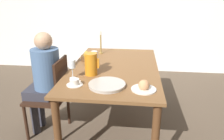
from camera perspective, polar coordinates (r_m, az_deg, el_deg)
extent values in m
plane|color=brown|center=(2.87, 0.59, -13.82)|extent=(20.00, 20.00, 0.00)
cube|color=white|center=(4.48, 3.58, 16.11)|extent=(10.00, 0.06, 2.60)
cube|color=brown|center=(2.53, 0.65, 0.54)|extent=(0.99, 1.67, 0.03)
cylinder|color=brown|center=(2.12, -13.98, -15.95)|extent=(0.07, 0.07, 0.74)
cylinder|color=brown|center=(3.45, -5.24, -0.97)|extent=(0.07, 0.07, 0.74)
cylinder|color=brown|center=(3.39, 9.37, -1.56)|extent=(0.07, 0.07, 0.74)
cylinder|color=#331E14|center=(2.67, -21.54, -12.76)|extent=(0.04, 0.04, 0.43)
cylinder|color=#331E14|center=(2.95, -18.26, -9.06)|extent=(0.04, 0.04, 0.43)
cylinder|color=#331E14|center=(2.52, -13.86, -13.84)|extent=(0.04, 0.04, 0.43)
cylinder|color=#331E14|center=(2.82, -11.30, -9.77)|extent=(0.04, 0.04, 0.43)
cube|color=#331E14|center=(2.62, -16.74, -6.93)|extent=(0.42, 0.42, 0.03)
cube|color=#331E14|center=(2.45, -13.03, -2.32)|extent=(0.03, 0.39, 0.45)
cylinder|color=#33333D|center=(2.74, -19.50, -11.13)|extent=(0.09, 0.09, 0.46)
cylinder|color=#33333D|center=(2.87, -18.14, -9.55)|extent=(0.09, 0.09, 0.46)
cube|color=#33333D|center=(2.65, -17.99, -5.32)|extent=(0.30, 0.34, 0.11)
cylinder|color=#4C6B93|center=(2.51, -16.78, 0.21)|extent=(0.30, 0.30, 0.46)
sphere|color=tan|center=(2.43, -17.51, 7.23)|extent=(0.19, 0.19, 0.19)
cylinder|color=tan|center=(2.70, -17.28, 4.08)|extent=(0.25, 0.06, 0.20)
cylinder|color=orange|center=(2.26, -5.52, 1.55)|extent=(0.13, 0.13, 0.23)
cube|color=orange|center=(2.24, -3.64, 1.76)|extent=(0.02, 0.02, 0.10)
cone|color=orange|center=(2.24, -6.91, 3.83)|extent=(0.04, 0.04, 0.04)
cylinder|color=white|center=(2.44, -4.53, 0.20)|extent=(0.07, 0.07, 0.00)
cylinder|color=white|center=(2.42, -4.57, 1.56)|extent=(0.01, 0.01, 0.12)
cylinder|color=white|center=(2.39, -4.63, 3.88)|extent=(0.07, 0.07, 0.09)
cylinder|color=white|center=(2.23, -10.18, -2.08)|extent=(0.07, 0.07, 0.00)
cylinder|color=white|center=(2.21, -10.26, -0.72)|extent=(0.01, 0.01, 0.11)
cylinder|color=white|center=(2.17, -10.41, 1.62)|extent=(0.07, 0.07, 0.08)
cylinder|color=gold|center=(2.18, -10.39, 1.16)|extent=(0.06, 0.06, 0.04)
cylinder|color=silver|center=(2.06, -9.72, -3.81)|extent=(0.15, 0.15, 0.01)
cylinder|color=silver|center=(2.05, -9.77, -3.04)|extent=(0.09, 0.09, 0.05)
cube|color=silver|center=(2.04, -8.39, -3.05)|extent=(0.01, 0.01, 0.03)
cylinder|color=#B7B2A8|center=(2.01, -1.32, -4.05)|extent=(0.33, 0.33, 0.02)
cylinder|color=#B7B2A8|center=(2.00, -1.32, -3.65)|extent=(0.34, 0.34, 0.01)
cylinder|color=silver|center=(1.96, 8.27, -5.00)|extent=(0.22, 0.22, 0.01)
sphere|color=tan|center=(1.94, 8.33, -3.97)|extent=(0.10, 0.10, 0.10)
cylinder|color=brown|center=(2.77, -6.21, 3.14)|extent=(0.19, 0.19, 0.06)
sphere|color=red|center=(2.74, -5.45, 4.01)|extent=(0.06, 0.06, 0.06)
sphere|color=gold|center=(2.80, -6.68, 4.26)|extent=(0.06, 0.06, 0.06)
sphere|color=gold|center=(2.73, -6.81, 3.87)|extent=(0.06, 0.06, 0.06)
cylinder|color=olive|center=(3.08, -2.91, 4.51)|extent=(0.06, 0.06, 0.01)
cylinder|color=olive|center=(3.05, -2.95, 6.87)|extent=(0.02, 0.02, 0.25)
cylinder|color=beige|center=(3.02, -3.00, 9.60)|extent=(0.02, 0.02, 0.05)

